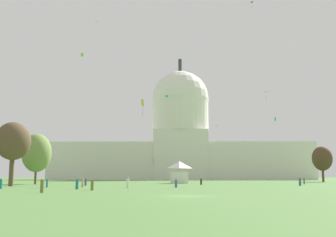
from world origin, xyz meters
TOP-DOWN VIEW (x-y plane):
  - ground_plane at (0.00, 0.00)m, footprint 800.00×800.00m
  - capitol_building at (2.19, 159.75)m, footprint 127.81×29.16m
  - event_tent at (0.22, 63.57)m, footprint 4.72×4.94m
  - tree_west_mid at (-33.55, 53.63)m, footprint 9.24×9.93m
  - tree_west_far at (-32.00, 35.86)m, footprint 8.96×8.99m
  - tree_east_mid at (46.42, 88.70)m, footprint 8.71×8.98m
  - person_teal_front_right at (-22.70, 28.27)m, footprint 0.40×0.40m
  - person_teal_near_tent at (-15.45, 19.44)m, footprint 0.60×0.60m
  - person_denim_near_tree_west at (-18.86, 40.61)m, footprint 0.52×0.52m
  - person_black_back_right at (4.84, 49.30)m, footprint 0.54×0.54m
  - person_teal_back_center at (-27.45, 21.05)m, footprint 0.50×0.50m
  - person_olive_front_center at (-16.68, 7.51)m, footprint 0.57×0.57m
  - person_tan_mid_left at (-16.95, 29.62)m, footprint 0.41×0.41m
  - person_white_edge_east at (-8.61, 25.02)m, footprint 0.52×0.52m
  - person_olive_lawn_far_right at (-12.38, 15.34)m, footprint 0.57×0.57m
  - person_denim_front_left at (-0.83, 28.54)m, footprint 0.56×0.56m
  - person_denim_lawn_far_left at (23.88, 40.61)m, footprint 0.65×0.65m
  - person_olive_back_left at (28.98, 53.73)m, footprint 0.50×0.50m
  - kite_pink_high at (-24.86, 74.60)m, footprint 1.39×1.21m
  - kite_green_low at (13.49, 91.03)m, footprint 1.06×1.86m
  - kite_black_low at (-10.18, 138.15)m, footprint 0.44×1.23m
  - kite_gold_low at (-8.01, 45.77)m, footprint 0.64×0.37m
  - kite_red_high at (23.33, 76.67)m, footprint 1.11×1.26m
  - kite_turquoise_mid at (33.81, 95.92)m, footprint 0.57×0.81m
  - kite_cyan_high at (-4.14, 130.87)m, footprint 1.31×1.31m
  - kite_magenta_mid at (29.97, 92.99)m, footprint 1.85×1.16m
  - kite_lime_high at (-31.47, 86.80)m, footprint 0.97×0.28m

SIDE VIEW (x-z plane):
  - ground_plane at x=0.00m, z-range 0.00..0.00m
  - person_denim_front_left at x=-0.83m, z-range -0.07..1.39m
  - person_black_back_right at x=4.84m, z-range -0.07..1.44m
  - person_olive_lawn_far_right at x=-12.38m, z-range -0.08..1.45m
  - person_olive_back_left at x=28.98m, z-range -0.06..1.47m
  - person_denim_near_tree_west at x=-18.86m, z-range -0.08..1.53m
  - person_denim_lawn_far_left at x=23.88m, z-range -0.08..1.57m
  - person_tan_mid_left at x=-16.95m, z-range -0.07..1.57m
  - person_teal_near_tent at x=-15.45m, z-range -0.08..1.59m
  - person_teal_back_center at x=-27.45m, z-range -0.08..1.61m
  - person_olive_front_center at x=-16.68m, z-range -0.07..1.61m
  - person_teal_front_right at x=-22.70m, z-range -0.05..1.60m
  - person_white_edge_east at x=-8.61m, z-range -0.07..1.71m
  - event_tent at x=0.22m, z-range -0.03..5.64m
  - tree_west_mid at x=-33.55m, z-range 1.38..13.19m
  - tree_east_mid at x=46.42m, z-range 1.72..13.11m
  - tree_west_far at x=-32.00m, z-range 2.37..14.59m
  - kite_black_low at x=-10.18m, z-range 7.49..10.75m
  - kite_gold_low at x=-8.01m, z-range 15.67..19.31m
  - kite_green_low at x=13.49m, z-range 17.61..18.01m
  - capitol_building at x=2.19m, z-range -11.66..50.20m
  - kite_turquoise_mid at x=33.81m, z-range 19.95..22.39m
  - kite_magenta_mid at x=29.97m, z-range 28.24..31.09m
  - kite_cyan_high at x=-4.14m, z-range 34.92..38.09m
  - kite_lime_high at x=-31.47m, z-range 41.04..42.26m
  - kite_pink_high at x=-24.86m, z-range 47.48..47.87m
  - kite_red_high at x=23.33m, z-range 53.46..55.40m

